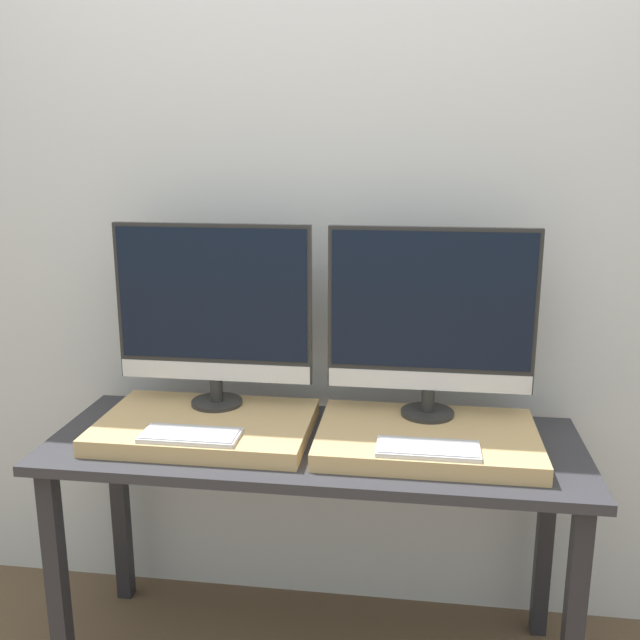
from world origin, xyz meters
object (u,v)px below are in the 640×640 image
object	(u,v)px
monitor_left	(213,308)
keyboard_left	(190,435)
monitor_right	(431,315)
keyboard_right	(428,448)

from	to	relation	value
monitor_left	keyboard_left	world-z (taller)	monitor_left
keyboard_left	monitor_left	bearing A→B (deg)	90.00
monitor_left	monitor_right	xyz separation A→B (m)	(0.66, 0.00, 0.00)
monitor_left	monitor_right	size ratio (longest dim) A/B	1.00
monitor_left	monitor_right	distance (m)	0.66
monitor_left	keyboard_left	bearing A→B (deg)	-90.00
keyboard_right	keyboard_left	bearing A→B (deg)	180.00
monitor_left	keyboard_right	size ratio (longest dim) A/B	2.20
monitor_left	keyboard_left	distance (m)	0.40
keyboard_left	keyboard_right	bearing A→B (deg)	0.00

